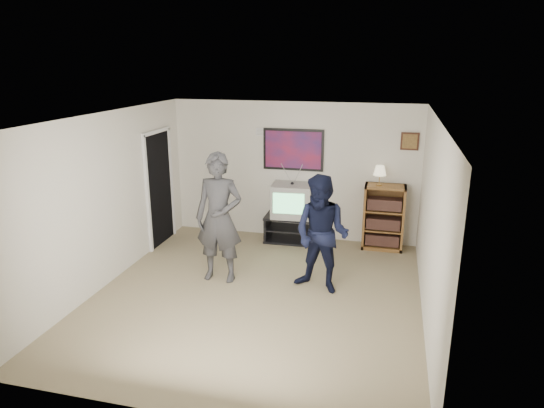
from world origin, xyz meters
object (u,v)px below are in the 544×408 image
at_px(person_short, 322,234).
at_px(crt_television, 292,200).
at_px(bookshelf, 384,217).
at_px(person_tall, 219,218).
at_px(media_stand, 292,228).

bearing_deg(person_short, crt_television, 130.01).
distance_m(crt_television, bookshelf, 1.63).
relative_size(bookshelf, person_tall, 0.59).
distance_m(media_stand, crt_television, 0.54).
xyz_separation_m(bookshelf, person_short, (-0.82, -1.87, 0.28)).
relative_size(crt_television, person_short, 0.41).
distance_m(media_stand, bookshelf, 1.65).
xyz_separation_m(crt_television, bookshelf, (1.62, 0.05, -0.21)).
bearing_deg(bookshelf, person_tall, -141.24).
relative_size(media_stand, crt_television, 1.40).
xyz_separation_m(bookshelf, person_tall, (-2.34, -1.88, 0.40)).
relative_size(bookshelf, person_short, 0.67).
relative_size(media_stand, person_tall, 0.50).
distance_m(media_stand, person_short, 2.08).
bearing_deg(person_tall, media_stand, 67.46).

